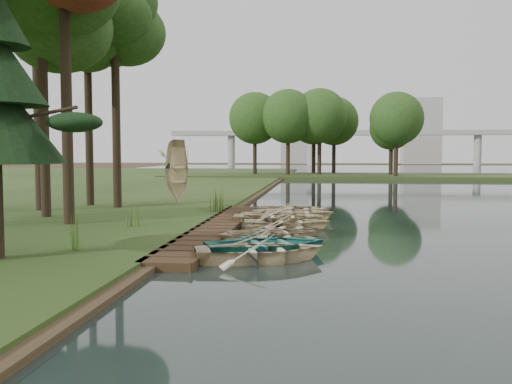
# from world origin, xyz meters

# --- Properties ---
(ground) EXTENTS (300.00, 300.00, 0.00)m
(ground) POSITION_xyz_m (0.00, 0.00, 0.00)
(ground) COLOR #3D2F1D
(boardwalk) EXTENTS (1.60, 16.00, 0.30)m
(boardwalk) POSITION_xyz_m (-1.60, 0.00, 0.15)
(boardwalk) COLOR #372515
(boardwalk) RESTS_ON ground
(peninsula) EXTENTS (50.00, 14.00, 0.45)m
(peninsula) POSITION_xyz_m (8.00, 50.00, 0.23)
(peninsula) COLOR #30411C
(peninsula) RESTS_ON ground
(far_trees) EXTENTS (45.60, 5.60, 8.80)m
(far_trees) POSITION_xyz_m (4.67, 50.00, 6.43)
(far_trees) COLOR black
(far_trees) RESTS_ON peninsula
(bridge) EXTENTS (95.90, 4.00, 8.60)m
(bridge) POSITION_xyz_m (12.31, 120.00, 7.08)
(bridge) COLOR #A5A5A0
(bridge) RESTS_ON ground
(building_a) EXTENTS (10.00, 8.00, 18.00)m
(building_a) POSITION_xyz_m (30.00, 140.00, 9.00)
(building_a) COLOR #A5A5A0
(building_a) RESTS_ON ground
(building_b) EXTENTS (8.00, 8.00, 12.00)m
(building_b) POSITION_xyz_m (-5.00, 145.00, 6.00)
(building_b) COLOR #A5A5A0
(building_b) RESTS_ON ground
(rowboat_0) EXTENTS (4.46, 3.71, 0.80)m
(rowboat_0) POSITION_xyz_m (0.82, -6.18, 0.45)
(rowboat_0) COLOR beige
(rowboat_0) RESTS_ON water
(rowboat_1) EXTENTS (4.64, 4.03, 0.80)m
(rowboat_1) POSITION_xyz_m (0.93, -5.11, 0.45)
(rowboat_1) COLOR teal
(rowboat_1) RESTS_ON water
(rowboat_2) EXTENTS (3.98, 3.29, 0.71)m
(rowboat_2) POSITION_xyz_m (0.80, -3.36, 0.41)
(rowboat_2) COLOR beige
(rowboat_2) RESTS_ON water
(rowboat_3) EXTENTS (3.65, 2.97, 0.66)m
(rowboat_3) POSITION_xyz_m (0.83, -2.24, 0.38)
(rowboat_3) COLOR beige
(rowboat_3) RESTS_ON water
(rowboat_4) EXTENTS (3.54, 2.88, 0.64)m
(rowboat_4) POSITION_xyz_m (1.23, -0.61, 0.37)
(rowboat_4) COLOR beige
(rowboat_4) RESTS_ON water
(rowboat_5) EXTENTS (3.84, 2.93, 0.74)m
(rowboat_5) POSITION_xyz_m (1.20, 0.66, 0.42)
(rowboat_5) COLOR beige
(rowboat_5) RESTS_ON water
(rowboat_6) EXTENTS (4.18, 3.12, 0.83)m
(rowboat_6) POSITION_xyz_m (0.73, 2.06, 0.46)
(rowboat_6) COLOR beige
(rowboat_6) RESTS_ON water
(rowboat_7) EXTENTS (3.85, 2.86, 0.76)m
(rowboat_7) POSITION_xyz_m (0.72, 3.14, 0.43)
(rowboat_7) COLOR beige
(rowboat_7) RESTS_ON water
(rowboat_8) EXTENTS (4.19, 3.22, 0.80)m
(rowboat_8) POSITION_xyz_m (1.26, 4.32, 0.45)
(rowboat_8) COLOR beige
(rowboat_8) RESTS_ON water
(rowboat_9) EXTENTS (4.07, 3.24, 0.75)m
(rowboat_9) POSITION_xyz_m (1.20, 6.12, 0.43)
(rowboat_9) COLOR beige
(rowboat_9) RESTS_ON water
(rowboat_10) EXTENTS (3.58, 3.08, 0.62)m
(rowboat_10) POSITION_xyz_m (1.10, 7.29, 0.36)
(rowboat_10) COLOR beige
(rowboat_10) RESTS_ON water
(stored_rowboat) EXTENTS (4.42, 3.91, 0.76)m
(stored_rowboat) POSITION_xyz_m (-5.54, 9.01, 0.68)
(stored_rowboat) COLOR beige
(stored_rowboat) RESTS_ON bank
(tree_3) EXTENTS (5.64, 5.64, 12.13)m
(tree_3) POSITION_xyz_m (-9.91, 2.05, 9.98)
(tree_3) COLOR black
(tree_3) RESTS_ON bank
(tree_4) EXTENTS (4.25, 4.25, 11.85)m
(tree_4) POSITION_xyz_m (-8.23, 6.69, 10.20)
(tree_4) COLOR black
(tree_4) RESTS_ON bank
(tree_6) EXTENTS (4.50, 4.50, 11.18)m
(tree_6) POSITION_xyz_m (-10.22, 7.80, 9.46)
(tree_6) COLOR black
(tree_6) RESTS_ON bank
(reeds_0) EXTENTS (0.60, 0.60, 1.10)m
(reeds_0) POSITION_xyz_m (-4.90, -6.25, 0.85)
(reeds_0) COLOR #3F661E
(reeds_0) RESTS_ON bank
(reeds_1) EXTENTS (0.60, 0.60, 0.88)m
(reeds_1) POSITION_xyz_m (-4.95, -0.72, 0.74)
(reeds_1) COLOR #3F661E
(reeds_1) RESTS_ON bank
(reeds_2) EXTENTS (0.60, 0.60, 1.03)m
(reeds_2) POSITION_xyz_m (-2.60, 4.92, 0.81)
(reeds_2) COLOR #3F661E
(reeds_2) RESTS_ON bank
(reeds_3) EXTENTS (0.60, 0.60, 1.13)m
(reeds_3) POSITION_xyz_m (-2.60, 5.71, 0.86)
(reeds_3) COLOR #3F661E
(reeds_3) RESTS_ON bank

